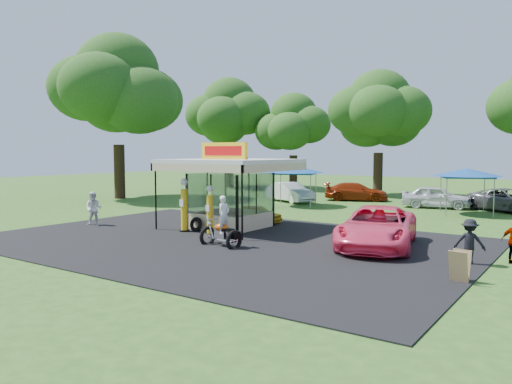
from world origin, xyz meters
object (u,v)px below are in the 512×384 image
at_px(gas_pump_right, 210,212).
at_px(tent_east, 467,173).
at_px(a_frame_sign, 460,266).
at_px(spectator_east_a, 470,242).
at_px(bg_car_d, 509,200).
at_px(gas_station_kiosk, 231,192).
at_px(bg_car_c, 436,197).
at_px(motorcycle, 223,226).
at_px(pink_sedan, 377,227).
at_px(bg_car_a, 290,192).
at_px(bg_car_b, 356,192).
at_px(tent_west, 295,170).
at_px(gas_pump_left, 184,206).
at_px(kiosk_car, 256,214).
at_px(spectator_west, 94,209).

distance_m(gas_pump_right, tent_east, 16.51).
relative_size(a_frame_sign, spectator_east_a, 0.61).
bearing_deg(bg_car_d, gas_station_kiosk, 178.01).
relative_size(gas_station_kiosk, bg_car_c, 1.23).
relative_size(motorcycle, bg_car_d, 0.41).
distance_m(motorcycle, a_frame_sign, 8.92).
xyz_separation_m(pink_sedan, bg_car_a, (-11.93, 13.47, -0.07)).
xyz_separation_m(bg_car_b, tent_east, (8.79, -4.16, 1.80)).
xyz_separation_m(a_frame_sign, bg_car_c, (-5.69, 19.14, 0.28)).
relative_size(pink_sedan, bg_car_d, 1.11).
bearing_deg(bg_car_a, tent_west, -117.34).
height_order(gas_pump_left, bg_car_d, gas_pump_left).
distance_m(kiosk_car, spectator_east_a, 12.08).
bearing_deg(bg_car_b, a_frame_sign, -170.66).
relative_size(spectator_east_a, tent_east, 0.39).
bearing_deg(gas_station_kiosk, a_frame_sign, -21.05).
relative_size(gas_station_kiosk, kiosk_car, 1.92).
distance_m(motorcycle, spectator_west, 8.90).
distance_m(spectator_west, bg_car_b, 20.57).
bearing_deg(bg_car_c, tent_west, 106.40).
bearing_deg(bg_car_d, motorcycle, -169.22).
distance_m(gas_pump_right, pink_sedan, 7.35).
height_order(bg_car_b, tent_east, tent_east).
bearing_deg(tent_east, motorcycle, -108.75).
height_order(a_frame_sign, pink_sedan, pink_sedan).
bearing_deg(motorcycle, gas_pump_left, 160.42).
bearing_deg(bg_car_a, pink_sedan, -113.34).
distance_m(gas_station_kiosk, motorcycle, 5.02).
xyz_separation_m(bg_car_c, tent_west, (-8.46, -4.12, 1.76)).
bearing_deg(spectator_west, bg_car_d, 16.68).
distance_m(a_frame_sign, bg_car_a, 23.32).
height_order(spectator_east_a, bg_car_c, spectator_east_a).
height_order(gas_pump_left, bg_car_c, gas_pump_left).
xyz_separation_m(tent_west, tent_east, (10.80, 1.70, -0.01)).
xyz_separation_m(kiosk_car, bg_car_b, (-0.50, 14.20, 0.21)).
height_order(gas_station_kiosk, a_frame_sign, gas_station_kiosk).
xyz_separation_m(motorcycle, tent_east, (5.55, 16.34, 1.68)).
distance_m(gas_station_kiosk, bg_car_c, 15.86).
relative_size(motorcycle, tent_east, 0.53).
height_order(motorcycle, bg_car_a, motorcycle).
height_order(a_frame_sign, tent_west, tent_west).
relative_size(gas_station_kiosk, bg_car_d, 1.04).
bearing_deg(a_frame_sign, gas_pump_right, 175.37).
bearing_deg(spectator_east_a, pink_sedan, -24.99).
height_order(gas_pump_left, kiosk_car, gas_pump_left).
bearing_deg(tent_west, bg_car_b, 71.10).
height_order(bg_car_a, tent_west, tent_west).
relative_size(gas_station_kiosk, tent_west, 1.36).
distance_m(kiosk_car, tent_east, 13.17).
xyz_separation_m(spectator_east_a, bg_car_c, (-5.42, 16.53, -0.01)).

